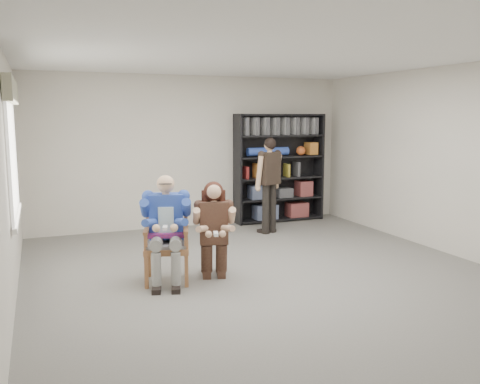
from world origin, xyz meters
name	(u,v)px	position (x,y,z in m)	size (l,w,h in m)	color
room_shell	(273,170)	(0.00, 0.00, 1.40)	(6.00, 7.00, 2.80)	silver
floor	(272,279)	(0.00, 0.00, 0.00)	(6.00, 7.00, 0.01)	slate
window_left	(14,152)	(-2.95, 1.00, 1.63)	(0.16, 2.00, 1.75)	white
armchair	(167,241)	(-1.26, 0.40, 0.52)	(0.60, 0.58, 1.04)	#915B3B
seated_man	(166,229)	(-1.26, 0.40, 0.68)	(0.58, 0.81, 1.35)	#233D96
kneeling_woman	(214,231)	(-0.68, 0.28, 0.62)	(0.52, 0.83, 1.24)	#381D1A
bookshelf	(279,168)	(1.70, 3.28, 1.05)	(1.80, 0.38, 2.10)	black
standing_man	(269,186)	(1.06, 2.37, 0.84)	(0.52, 0.29, 1.69)	black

